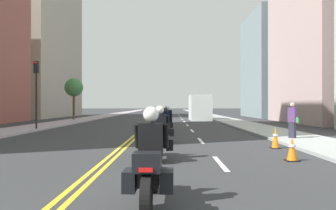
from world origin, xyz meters
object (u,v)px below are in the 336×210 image
Objects in this scene: motorcycle_3 at (167,122)px; parked_truck at (199,109)px; traffic_cone_1 at (292,149)px; street_tree_0 at (74,88)px; motorcycle_0 at (150,167)px; traffic_cone_0 at (275,138)px; pedestrian_0 at (292,121)px; motorcycle_2 at (166,128)px; motorcycle_1 at (160,137)px; traffic_light_near at (36,82)px.

parked_truck is (3.49, 18.15, 0.61)m from motorcycle_3.
street_tree_0 reaches higher than traffic_cone_1.
parked_truck is at bearing 84.81° from motorcycle_0.
parked_truck reaches higher than traffic_cone_0.
motorcycle_3 is at bearing -100.88° from parked_truck.
pedestrian_0 is (2.13, 5.70, 0.57)m from traffic_cone_1.
motorcycle_0 is 11.78m from pedestrian_0.
motorcycle_3 is 2.89× the size of traffic_cone_0.
traffic_cone_1 is at bearing -50.42° from motorcycle_2.
motorcycle_0 is 9.20m from motorcycle_2.
street_tree_0 is at bearing 176.83° from pedestrian_0.
motorcycle_3 is at bearing 90.74° from motorcycle_0.
pedestrian_0 is 0.39× the size of street_tree_0.
pedestrian_0 is (6.06, 5.46, 0.25)m from motorcycle_1.
motorcycle_3 is 6.96m from pedestrian_0.
pedestrian_0 reaches higher than motorcycle_2.
traffic_cone_1 is (3.93, -0.24, -0.32)m from motorcycle_1.
motorcycle_0 is at bearing -96.48° from parked_truck.
parked_truck is (-0.32, 27.49, 0.92)m from traffic_cone_1.
motorcycle_0 is 4.64m from motorcycle_1.
pedestrian_0 is at bearing 69.53° from traffic_cone_1.
pedestrian_0 reaches higher than motorcycle_3.
traffic_light_near reaches higher than traffic_cone_0.
street_tree_0 is at bearing 124.85° from motorcycle_3.
pedestrian_0 is (5.93, -3.64, 0.26)m from motorcycle_3.
motorcycle_0 reaches higher than traffic_cone_1.
traffic_cone_0 is 0.12× the size of parked_truck.
motorcycle_0 is 0.97× the size of motorcycle_3.
traffic_cone_0 is 15.86m from traffic_light_near.
motorcycle_1 is at bearing 176.46° from traffic_cone_1.
motorcycle_3 is 18.49m from parked_truck.
traffic_cone_1 is at bearing -6.24° from motorcycle_1.
motorcycle_1 is at bearing -148.91° from traffic_cone_0.
pedestrian_0 is (1.70, 2.83, 0.53)m from traffic_cone_0.
parked_truck is at bearing 91.72° from traffic_cone_0.
traffic_light_near is 15.92m from pedestrian_0.
traffic_cone_0 is 27.72m from street_tree_0.
motorcycle_2 is (0.12, 9.20, 0.00)m from motorcycle_0.
pedestrian_0 reaches higher than motorcycle_0.
motorcycle_1 is (0.00, 4.64, 0.02)m from motorcycle_0.
traffic_light_near is at bearing 145.30° from traffic_cone_0.
motorcycle_2 is at bearing 128.48° from traffic_cone_1.
traffic_light_near is (-8.61, 2.42, 2.51)m from motorcycle_3.
motorcycle_0 reaches higher than traffic_cone_0.
motorcycle_0 is at bearing -62.31° from traffic_light_near.
pedestrian_0 is (6.06, 10.09, 0.28)m from motorcycle_0.
motorcycle_0 is 32.40m from street_tree_0.
motorcycle_1 is 0.47× the size of street_tree_0.
motorcycle_1 is at bearing -97.56° from parked_truck.
motorcycle_1 is 5.09m from traffic_cone_0.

